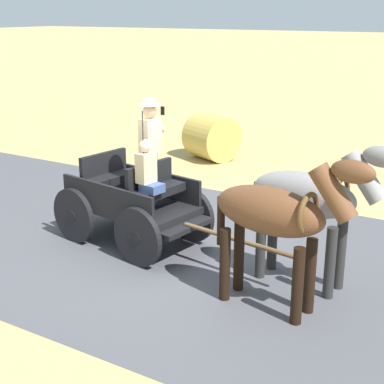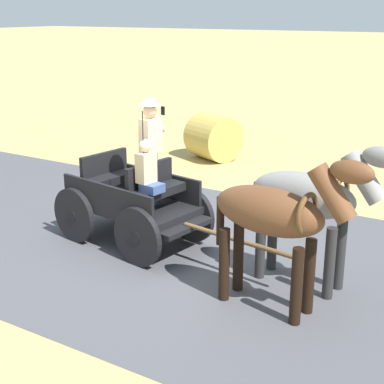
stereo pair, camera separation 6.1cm
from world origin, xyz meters
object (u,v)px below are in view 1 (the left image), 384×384
object	(u,v)px
horse_drawn_carriage	(135,198)
horse_near_side	(310,199)
horse_off_side	(277,216)
hay_bale	(212,137)

from	to	relation	value
horse_drawn_carriage	horse_near_side	xyz separation A→B (m)	(0.01, 3.06, 0.51)
horse_off_side	hay_bale	bearing A→B (deg)	-145.08
horse_off_side	hay_bale	xyz separation A→B (m)	(-6.62, -4.62, -0.72)
horse_off_side	hay_bale	world-z (taller)	horse_off_side
hay_bale	horse_off_side	bearing A→B (deg)	34.92
horse_drawn_carriage	horse_off_side	size ratio (longest dim) A/B	2.04
horse_near_side	horse_off_side	distance (m)	0.90
horse_near_side	hay_bale	size ratio (longest dim) A/B	1.84
horse_drawn_carriage	horse_off_side	distance (m)	3.10
horse_near_side	horse_off_side	xyz separation A→B (m)	(0.89, -0.13, 0.00)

